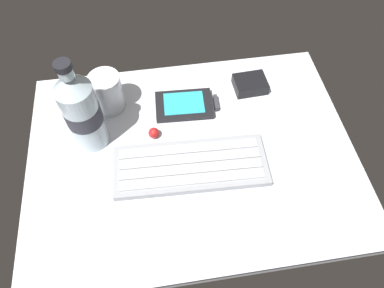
# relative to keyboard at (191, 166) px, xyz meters

# --- Properties ---
(ground_plane) EXTENTS (0.64, 0.48, 0.03)m
(ground_plane) POSITION_rel_keyboard_xyz_m (0.01, 0.03, -0.02)
(ground_plane) COLOR silver
(keyboard) EXTENTS (0.29, 0.12, 0.02)m
(keyboard) POSITION_rel_keyboard_xyz_m (0.00, 0.00, 0.00)
(keyboard) COLOR #93969B
(keyboard) RESTS_ON ground_plane
(handheld_device) EXTENTS (0.13, 0.08, 0.02)m
(handheld_device) POSITION_rel_keyboard_xyz_m (0.01, 0.15, -0.00)
(handheld_device) COLOR black
(handheld_device) RESTS_ON ground_plane
(juice_cup) EXTENTS (0.06, 0.06, 0.09)m
(juice_cup) POSITION_rel_keyboard_xyz_m (-0.15, 0.18, 0.03)
(juice_cup) COLOR silver
(juice_cup) RESTS_ON ground_plane
(water_bottle) EXTENTS (0.07, 0.07, 0.21)m
(water_bottle) POSITION_rel_keyboard_xyz_m (-0.18, 0.09, 0.08)
(water_bottle) COLOR silver
(water_bottle) RESTS_ON ground_plane
(charger_block) EXTENTS (0.07, 0.06, 0.02)m
(charger_block) POSITION_rel_keyboard_xyz_m (0.16, 0.18, 0.00)
(charger_block) COLOR black
(charger_block) RESTS_ON ground_plane
(trackball_mouse) EXTENTS (0.02, 0.02, 0.02)m
(trackball_mouse) POSITION_rel_keyboard_xyz_m (-0.06, 0.08, 0.00)
(trackball_mouse) COLOR red
(trackball_mouse) RESTS_ON ground_plane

